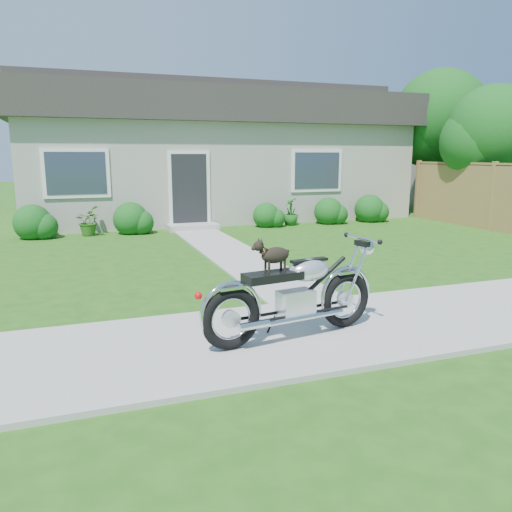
{
  "coord_description": "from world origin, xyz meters",
  "views": [
    {
      "loc": [
        -4.51,
        -5.07,
        2.05
      ],
      "look_at": [
        -2.34,
        1.0,
        0.75
      ],
      "focal_mm": 35.0,
      "sensor_mm": 36.0,
      "label": 1
    }
  ],
  "objects_px": {
    "tree_near": "(498,135)",
    "tree_far": "(445,122)",
    "motorcycle_with_dog": "(296,294)",
    "potted_plant_right": "(291,212)",
    "house": "(213,153)",
    "fence": "(492,197)",
    "potted_plant_left": "(87,221)"
  },
  "relations": [
    {
      "from": "tree_near",
      "to": "tree_far",
      "type": "xyz_separation_m",
      "value": [
        0.23,
        2.66,
        0.55
      ]
    },
    {
      "from": "tree_near",
      "to": "motorcycle_with_dog",
      "type": "bearing_deg",
      "value": -144.0
    },
    {
      "from": "tree_near",
      "to": "potted_plant_right",
      "type": "xyz_separation_m",
      "value": [
        -5.98,
        1.66,
        -2.24
      ]
    },
    {
      "from": "tree_far",
      "to": "tree_near",
      "type": "bearing_deg",
      "value": -94.97
    },
    {
      "from": "house",
      "to": "fence",
      "type": "xyz_separation_m",
      "value": [
        6.3,
        -6.24,
        -1.22
      ]
    },
    {
      "from": "fence",
      "to": "motorcycle_with_dog",
      "type": "xyz_separation_m",
      "value": [
        -8.6,
        -5.93,
        -0.4
      ]
    },
    {
      "from": "fence",
      "to": "potted_plant_left",
      "type": "height_order",
      "value": "fence"
    },
    {
      "from": "house",
      "to": "tree_near",
      "type": "height_order",
      "value": "house"
    },
    {
      "from": "house",
      "to": "motorcycle_with_dog",
      "type": "xyz_separation_m",
      "value": [
        -2.29,
        -12.18,
        -1.61
      ]
    },
    {
      "from": "potted_plant_right",
      "to": "motorcycle_with_dog",
      "type": "distance_m",
      "value": 9.51
    },
    {
      "from": "potted_plant_left",
      "to": "potted_plant_right",
      "type": "relative_size",
      "value": 0.91
    },
    {
      "from": "motorcycle_with_dog",
      "to": "tree_near",
      "type": "bearing_deg",
      "value": 27.39
    },
    {
      "from": "potted_plant_right",
      "to": "motorcycle_with_dog",
      "type": "xyz_separation_m",
      "value": [
        -3.76,
        -8.73,
        0.13
      ]
    },
    {
      "from": "tree_near",
      "to": "tree_far",
      "type": "height_order",
      "value": "tree_far"
    },
    {
      "from": "fence",
      "to": "tree_near",
      "type": "height_order",
      "value": "tree_near"
    },
    {
      "from": "house",
      "to": "potted_plant_left",
      "type": "xyz_separation_m",
      "value": [
        -4.31,
        -3.44,
        -1.78
      ]
    },
    {
      "from": "tree_near",
      "to": "fence",
      "type": "bearing_deg",
      "value": -134.97
    },
    {
      "from": "tree_far",
      "to": "house",
      "type": "bearing_deg",
      "value": 162.33
    },
    {
      "from": "potted_plant_right",
      "to": "tree_near",
      "type": "bearing_deg",
      "value": -15.48
    },
    {
      "from": "potted_plant_right",
      "to": "motorcycle_with_dog",
      "type": "bearing_deg",
      "value": -113.27
    },
    {
      "from": "potted_plant_left",
      "to": "motorcycle_with_dog",
      "type": "relative_size",
      "value": 0.34
    },
    {
      "from": "motorcycle_with_dog",
      "to": "potted_plant_right",
      "type": "bearing_deg",
      "value": 58.12
    },
    {
      "from": "tree_far",
      "to": "potted_plant_left",
      "type": "relative_size",
      "value": 6.64
    },
    {
      "from": "tree_far",
      "to": "potted_plant_right",
      "type": "bearing_deg",
      "value": -170.85
    },
    {
      "from": "fence",
      "to": "tree_near",
      "type": "distance_m",
      "value": 2.35
    },
    {
      "from": "tree_far",
      "to": "motorcycle_with_dog",
      "type": "bearing_deg",
      "value": -135.69
    },
    {
      "from": "house",
      "to": "tree_near",
      "type": "bearing_deg",
      "value": -34.42
    },
    {
      "from": "potted_plant_left",
      "to": "house",
      "type": "bearing_deg",
      "value": 38.63
    },
    {
      "from": "house",
      "to": "potted_plant_left",
      "type": "height_order",
      "value": "house"
    },
    {
      "from": "tree_far",
      "to": "motorcycle_with_dog",
      "type": "height_order",
      "value": "tree_far"
    },
    {
      "from": "tree_far",
      "to": "potted_plant_left",
      "type": "bearing_deg",
      "value": -175.23
    },
    {
      "from": "fence",
      "to": "tree_far",
      "type": "bearing_deg",
      "value": 70.14
    }
  ]
}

